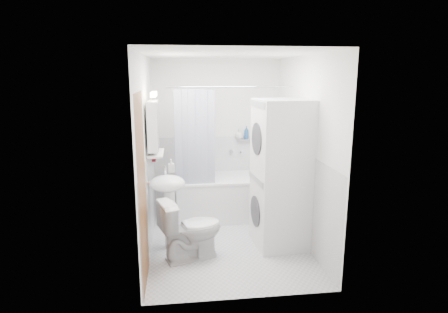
{
  "coord_description": "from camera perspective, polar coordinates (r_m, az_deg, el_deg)",
  "views": [
    {
      "loc": [
        -0.61,
        -4.56,
        2.15
      ],
      "look_at": [
        -0.02,
        0.15,
        1.12
      ],
      "focal_mm": 30.0,
      "sensor_mm": 36.0,
      "label": 1
    }
  ],
  "objects": [
    {
      "name": "shower_curtain",
      "position": [
        5.22,
        -4.47,
        2.26
      ],
      "size": [
        0.55,
        0.02,
        1.45
      ],
      "color": "#131E43",
      "rests_on": "curtain_rod"
    },
    {
      "name": "shelf_cup",
      "position": [
        4.87,
        -10.27,
        1.52
      ],
      "size": [
        0.1,
        0.09,
        0.1
      ],
      "primitive_type": "imported",
      "color": "gray",
      "rests_on": "shelf"
    },
    {
      "name": "curtain_rod",
      "position": [
        5.2,
        1.61,
        10.56
      ],
      "size": [
        1.86,
        0.02,
        0.02
      ],
      "primitive_type": "cylinder",
      "rotation": [
        0.0,
        1.57,
        0.0
      ],
      "color": "silver",
      "rests_on": "room_walls"
    },
    {
      "name": "toilet",
      "position": [
        4.54,
        -5.05,
        -10.99
      ],
      "size": [
        0.84,
        0.63,
        0.73
      ],
      "primitive_type": "imported",
      "rotation": [
        0.0,
        0.0,
        1.89
      ],
      "color": "white",
      "rests_on": "ground"
    },
    {
      "name": "towel",
      "position": [
        5.14,
        -10.71,
        4.04
      ],
      "size": [
        0.07,
        0.33,
        0.8
      ],
      "color": "maroon",
      "rests_on": "room_walls"
    },
    {
      "name": "door",
      "position": [
        4.18,
        -11.51,
        -4.0
      ],
      "size": [
        0.05,
        2.0,
        2.0
      ],
      "color": "brown",
      "rests_on": "ground"
    },
    {
      "name": "floor",
      "position": [
        5.08,
        0.49,
        -12.84
      ],
      "size": [
        2.6,
        2.6,
        0.0
      ],
      "primitive_type": "plane",
      "color": "silver",
      "rests_on": "ground"
    },
    {
      "name": "tub_spout",
      "position": [
        6.01,
        2.48,
        0.78
      ],
      "size": [
        0.04,
        0.12,
        0.04
      ],
      "primitive_type": "cylinder",
      "rotation": [
        1.57,
        0.0,
        0.0
      ],
      "color": "silver",
      "rests_on": "room_walls"
    },
    {
      "name": "washer_dryer",
      "position": [
        4.77,
        8.83,
        -2.68
      ],
      "size": [
        0.72,
        0.71,
        1.87
      ],
      "rotation": [
        0.0,
        0.0,
        0.07
      ],
      "color": "white",
      "rests_on": "ground"
    },
    {
      "name": "sink",
      "position": [
        4.73,
        -8.54,
        -5.76
      ],
      "size": [
        0.44,
        0.37,
        1.04
      ],
      "color": "white",
      "rests_on": "ground"
    },
    {
      "name": "soap_pump",
      "position": [
        4.96,
        -8.04,
        -1.92
      ],
      "size": [
        0.08,
        0.17,
        0.08
      ],
      "primitive_type": "imported",
      "color": "gray",
      "rests_on": "sink"
    },
    {
      "name": "room_walls",
      "position": [
        4.65,
        0.53,
        4.0
      ],
      "size": [
        2.6,
        2.6,
        2.6
      ],
      "color": "white",
      "rests_on": "ground"
    },
    {
      "name": "shelf",
      "position": [
        4.76,
        -10.32,
        0.51
      ],
      "size": [
        0.18,
        0.54,
        0.02
      ],
      "primitive_type": "cube",
      "color": "silver",
      "rests_on": "room_walls"
    },
    {
      "name": "wainscot",
      "position": [
        5.13,
        0.07,
        -5.38
      ],
      "size": [
        1.98,
        2.58,
        2.58
      ],
      "color": "white",
      "rests_on": "ground"
    },
    {
      "name": "shower_caddy",
      "position": [
        5.97,
        2.99,
        2.57
      ],
      "size": [
        0.22,
        0.06,
        0.02
      ],
      "primitive_type": "cube",
      "color": "silver",
      "rests_on": "room_walls"
    },
    {
      "name": "shelf_bottle",
      "position": [
        4.61,
        -10.44,
        0.71
      ],
      "size": [
        0.07,
        0.18,
        0.07
      ],
      "primitive_type": "imported",
      "color": "gray",
      "rests_on": "shelf"
    },
    {
      "name": "bathtub",
      "position": [
        5.82,
        1.01,
        -5.77
      ],
      "size": [
        1.68,
        0.79,
        0.64
      ],
      "color": "white",
      "rests_on": "ground"
    },
    {
      "name": "shampoo_a",
      "position": [
        5.95,
        2.29,
        3.28
      ],
      "size": [
        0.13,
        0.17,
        0.13
      ],
      "primitive_type": "imported",
      "color": "gray",
      "rests_on": "shower_caddy"
    },
    {
      "name": "shampoo_b",
      "position": [
        5.97,
        3.43,
        3.05
      ],
      "size": [
        0.08,
        0.21,
        0.08
      ],
      "primitive_type": "imported",
      "color": "#214F86",
      "rests_on": "shower_caddy"
    },
    {
      "name": "medicine_cabinet",
      "position": [
        4.7,
        -10.67,
        4.86
      ],
      "size": [
        0.13,
        0.5,
        0.71
      ],
      "color": "white",
      "rests_on": "room_walls"
    }
  ]
}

